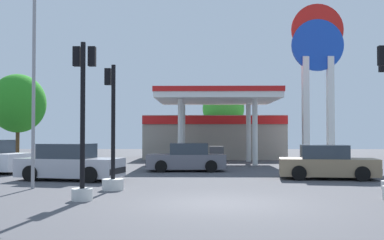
% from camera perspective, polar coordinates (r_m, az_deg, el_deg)
% --- Properties ---
extents(ground_plane, '(90.00, 90.00, 0.00)m').
position_cam_1_polar(ground_plane, '(13.02, 3.24, -10.08)').
color(ground_plane, '#47474C').
rests_on(ground_plane, ground).
extents(gas_station, '(10.49, 13.70, 4.62)m').
position_cam_1_polar(gas_station, '(36.01, 2.68, -1.54)').
color(gas_station, gray).
rests_on(gas_station, ground).
extents(station_pole_sign, '(3.41, 0.56, 10.45)m').
position_cam_1_polar(station_pole_sign, '(32.05, 15.02, 6.57)').
color(station_pole_sign, white).
rests_on(station_pole_sign, ground).
extents(car_0, '(4.05, 1.97, 1.42)m').
position_cam_1_polar(car_0, '(23.87, -0.69, -4.69)').
color(car_0, black).
rests_on(car_0, ground).
extents(car_2, '(4.19, 2.25, 1.43)m').
position_cam_1_polar(car_2, '(20.56, 16.10, -5.11)').
color(car_2, black).
rests_on(car_2, ground).
extents(car_4, '(4.44, 2.58, 1.49)m').
position_cam_1_polar(car_4, '(19.95, -14.62, -5.14)').
color(car_4, black).
rests_on(car_4, ground).
extents(traffic_signal_0, '(0.73, 0.73, 4.24)m').
position_cam_1_polar(traffic_signal_0, '(16.13, -9.64, -4.45)').
color(traffic_signal_0, silver).
rests_on(traffic_signal_0, ground).
extents(traffic_signal_2, '(0.65, 0.66, 4.53)m').
position_cam_1_polar(traffic_signal_2, '(13.80, -13.11, -1.90)').
color(traffic_signal_2, silver).
rests_on(traffic_signal_2, ground).
extents(tree_0, '(4.76, 4.76, 7.06)m').
position_cam_1_polar(tree_0, '(43.27, -20.39, 1.90)').
color(tree_0, brown).
rests_on(tree_0, ground).
extents(tree_1, '(3.58, 3.58, 5.81)m').
position_cam_1_polar(tree_1, '(40.47, 3.83, 1.37)').
color(tree_1, brown).
rests_on(tree_1, ground).
extents(corner_streetlamp, '(0.24, 1.48, 7.87)m').
position_cam_1_polar(corner_streetlamp, '(17.23, -18.87, 7.62)').
color(corner_streetlamp, gray).
rests_on(corner_streetlamp, ground).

